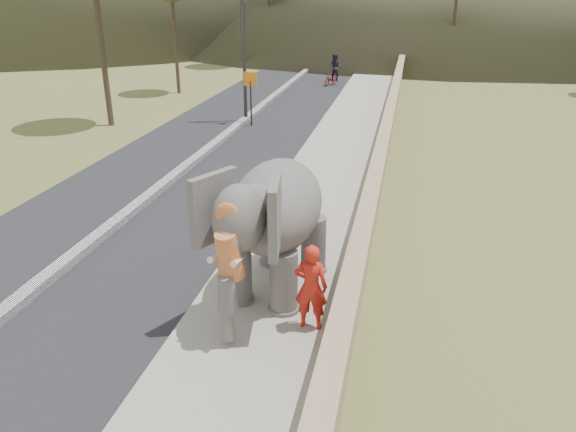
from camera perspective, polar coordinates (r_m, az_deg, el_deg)
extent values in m
plane|color=olive|center=(10.57, -3.38, -12.52)|extent=(160.00, 160.00, 0.00)
cube|color=black|center=(20.65, -9.45, 5.37)|extent=(7.00, 120.00, 0.03)
cube|color=black|center=(20.62, -9.47, 5.62)|extent=(0.35, 120.00, 0.22)
cube|color=#9E9687|center=(19.40, 4.48, 4.66)|extent=(3.00, 120.00, 0.15)
cube|color=tan|center=(19.12, 9.44, 5.63)|extent=(0.30, 120.00, 1.10)
cylinder|color=#2B2B2F|center=(26.09, -4.55, 18.15)|extent=(0.16, 0.16, 8.00)
cylinder|color=#2D2D33|center=(25.59, -3.78, 11.28)|extent=(0.08, 0.08, 2.00)
cube|color=orange|center=(25.39, -3.85, 13.72)|extent=(0.60, 0.05, 0.60)
imported|color=red|center=(10.23, 2.35, -7.21)|extent=(0.61, 0.40, 1.68)
imported|color=maroon|center=(36.19, 4.37, 13.74)|extent=(1.02, 1.67, 0.83)
imported|color=black|center=(36.06, 4.83, 14.79)|extent=(0.98, 0.87, 1.69)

